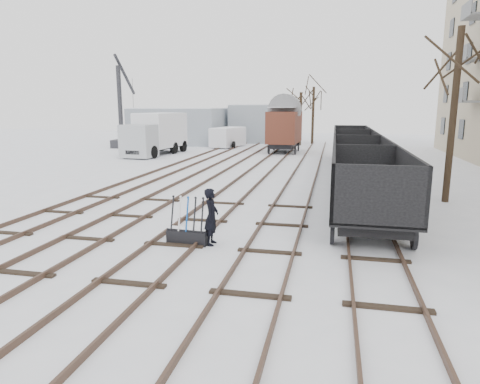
% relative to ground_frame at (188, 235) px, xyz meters
% --- Properties ---
extents(ground, '(120.00, 120.00, 0.00)m').
position_rel_ground_frame_xyz_m(ground, '(-0.36, -0.30, -0.28)').
color(ground, white).
rests_on(ground, ground).
extents(tracks, '(13.90, 52.00, 0.16)m').
position_rel_ground_frame_xyz_m(tracks, '(-0.36, 13.38, -0.21)').
color(tracks, black).
rests_on(tracks, ground).
extents(shed_left, '(10.00, 8.00, 4.10)m').
position_rel_ground_frame_xyz_m(shed_left, '(-13.36, 35.70, 1.76)').
color(shed_left, '#8E98A1').
rests_on(shed_left, ground).
extents(shed_right, '(7.00, 6.00, 4.50)m').
position_rel_ground_frame_xyz_m(shed_right, '(-4.36, 39.70, 1.96)').
color(shed_right, '#8E98A1').
rests_on(shed_right, ground).
extents(ground_frame, '(1.32, 0.50, 1.49)m').
position_rel_ground_frame_xyz_m(ground_frame, '(0.00, 0.00, 0.00)').
color(ground_frame, black).
rests_on(ground_frame, ground).
extents(worker, '(0.45, 0.67, 1.79)m').
position_rel_ground_frame_xyz_m(worker, '(0.75, 0.10, 0.61)').
color(worker, black).
rests_on(worker, ground).
extents(freight_wagon_a, '(2.63, 6.58, 2.69)m').
position_rel_ground_frame_xyz_m(freight_wagon_a, '(5.64, 3.06, 0.74)').
color(freight_wagon_a, black).
rests_on(freight_wagon_a, ground).
extents(freight_wagon_b, '(2.63, 6.58, 2.69)m').
position_rel_ground_frame_xyz_m(freight_wagon_b, '(5.64, 9.46, 0.74)').
color(freight_wagon_b, black).
rests_on(freight_wagon_b, ground).
extents(freight_wagon_c, '(2.63, 6.58, 2.69)m').
position_rel_ground_frame_xyz_m(freight_wagon_c, '(5.64, 15.86, 0.74)').
color(freight_wagon_c, black).
rests_on(freight_wagon_c, ground).
extents(freight_wagon_d, '(2.63, 6.58, 2.69)m').
position_rel_ground_frame_xyz_m(freight_wagon_d, '(5.64, 22.26, 0.74)').
color(freight_wagon_d, black).
rests_on(freight_wagon_d, ground).
extents(box_van_wagon, '(3.10, 5.59, 4.19)m').
position_rel_ground_frame_xyz_m(box_van_wagon, '(-0.24, 28.08, 2.16)').
color(box_van_wagon, black).
rests_on(box_van_wagon, ground).
extents(lorry, '(3.20, 8.29, 3.68)m').
position_rel_ground_frame_xyz_m(lorry, '(-11.16, 23.52, 1.61)').
color(lorry, black).
rests_on(lorry, ground).
extents(panel_van, '(3.09, 5.06, 2.08)m').
position_rel_ground_frame_xyz_m(panel_van, '(-6.66, 31.95, 0.80)').
color(panel_van, silver).
rests_on(panel_van, ground).
extents(crane, '(2.08, 5.56, 9.41)m').
position_rel_ground_frame_xyz_m(crane, '(-17.36, 29.17, 2.19)').
color(crane, '#292A2E').
rests_on(crane, ground).
extents(tree_near, '(0.30, 0.30, 7.57)m').
position_rel_ground_frame_xyz_m(tree_near, '(9.39, 8.27, 3.50)').
color(tree_near, black).
rests_on(tree_near, ground).
extents(tree_far_left, '(0.30, 0.30, 5.78)m').
position_rel_ground_frame_xyz_m(tree_far_left, '(0.61, 35.76, 2.60)').
color(tree_far_left, black).
rests_on(tree_far_left, ground).
extents(tree_far_right, '(0.30, 0.30, 6.44)m').
position_rel_ground_frame_xyz_m(tree_far_right, '(1.85, 38.14, 2.94)').
color(tree_far_right, black).
rests_on(tree_far_right, ground).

